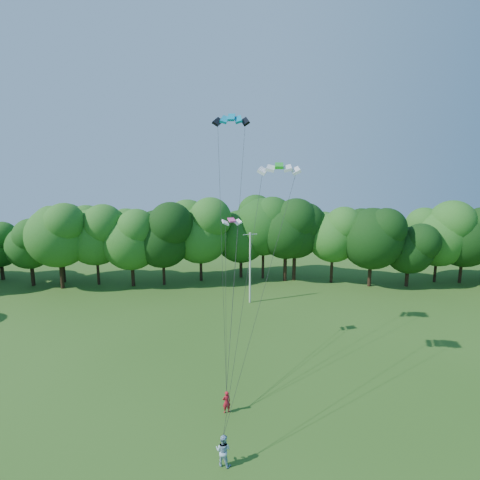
{
  "coord_description": "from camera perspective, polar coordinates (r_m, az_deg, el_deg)",
  "views": [
    {
      "loc": [
        -0.71,
        -16.06,
        15.85
      ],
      "look_at": [
        -1.09,
        13.0,
        10.51
      ],
      "focal_mm": 28.0,
      "sensor_mm": 36.0,
      "label": 1
    }
  ],
  "objects": [
    {
      "name": "kite_pink",
      "position": [
        31.9,
        -1.29,
        3.06
      ],
      "size": [
        1.82,
        1.28,
        0.33
      ],
      "rotation": [
        0.0,
        0.0,
        0.31
      ],
      "color": "#E33F96",
      "rests_on": "ground"
    },
    {
      "name": "kite_flyer_left",
      "position": [
        27.09,
        -2.07,
        -23.43
      ],
      "size": [
        0.66,
        0.55,
        1.54
      ],
      "primitive_type": "imported",
      "rotation": [
        0.0,
        0.0,
        3.52
      ],
      "color": "#B11624",
      "rests_on": "ground"
    },
    {
      "name": "kite_teal",
      "position": [
        32.31,
        -1.32,
        18.17
      ],
      "size": [
        2.9,
        1.35,
        0.76
      ],
      "rotation": [
        0.0,
        0.0,
        -0.05
      ],
      "color": "#0588AE",
      "rests_on": "ground"
    },
    {
      "name": "tree_back_west",
      "position": [
        58.86,
        -25.71,
        1.63
      ],
      "size": [
        8.73,
        8.73,
        12.69
      ],
      "color": "black",
      "rests_on": "ground"
    },
    {
      "name": "kite_flyer_right",
      "position": [
        23.37,
        -2.58,
        -29.35
      ],
      "size": [
        1.06,
        0.94,
        1.81
      ],
      "primitive_type": "imported",
      "rotation": [
        0.0,
        0.0,
        2.81
      ],
      "color": "#99BBD5",
      "rests_on": "ground"
    },
    {
      "name": "utility_pole",
      "position": [
        45.32,
        1.54,
        -4.15
      ],
      "size": [
        1.66,
        0.68,
        8.7
      ],
      "rotation": [
        0.0,
        0.0,
        0.36
      ],
      "color": "silver",
      "rests_on": "ground"
    },
    {
      "name": "kite_green",
      "position": [
        26.44,
        5.99,
        11.19
      ],
      "size": [
        3.0,
        1.59,
        0.48
      ],
      "rotation": [
        0.0,
        0.0,
        -0.1
      ],
      "color": "green",
      "rests_on": "ground"
    },
    {
      "name": "tree_back_center",
      "position": [
        54.12,
        7.01,
        1.85
      ],
      "size": [
        8.67,
        8.67,
        12.61
      ],
      "color": "black",
      "rests_on": "ground"
    }
  ]
}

